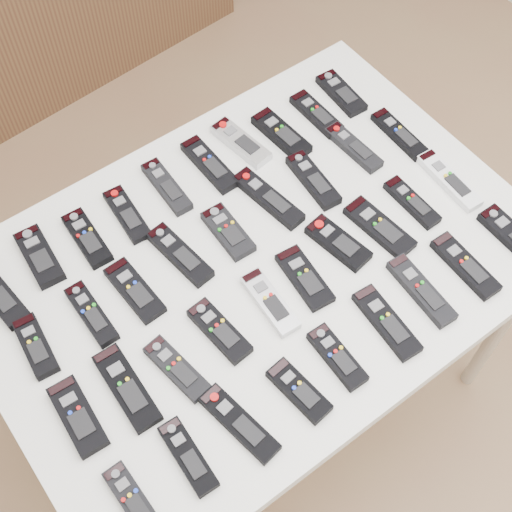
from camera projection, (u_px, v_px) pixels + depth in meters
ground at (297, 415)px, 2.23m from camera, size 4.00×4.00×0.00m
table at (256, 274)px, 1.67m from camera, size 1.25×0.88×0.78m
remote_1 at (39, 257)px, 1.61m from camera, size 0.07×0.16×0.02m
remote_2 at (87, 238)px, 1.64m from camera, size 0.06×0.16×0.02m
remote_3 at (127, 214)px, 1.67m from camera, size 0.06×0.17×0.02m
remote_4 at (167, 187)px, 1.71m from camera, size 0.05×0.17×0.02m
remote_5 at (209, 165)px, 1.75m from camera, size 0.05×0.18×0.02m
remote_6 at (241, 143)px, 1.79m from camera, size 0.07×0.18×0.02m
remote_7 at (281, 134)px, 1.80m from camera, size 0.07×0.18×0.02m
remote_8 at (316, 114)px, 1.84m from camera, size 0.05×0.16×0.02m
remote_9 at (341, 93)px, 1.88m from camera, size 0.07×0.16×0.02m
remote_10 at (36, 346)px, 1.49m from camera, size 0.07×0.15×0.02m
remote_11 at (92, 314)px, 1.53m from camera, size 0.05×0.16×0.02m
remote_12 at (135, 290)px, 1.56m from camera, size 0.06×0.17×0.02m
remote_13 at (180, 255)px, 1.61m from camera, size 0.07×0.19×0.02m
remote_14 at (228, 232)px, 1.64m from camera, size 0.06×0.15×0.02m
remote_15 at (268, 198)px, 1.69m from camera, size 0.07×0.21×0.02m
remote_16 at (313, 180)px, 1.72m from camera, size 0.07×0.18×0.02m
remote_17 at (354, 147)px, 1.78m from camera, size 0.05×0.17×0.02m
remote_18 at (399, 134)px, 1.80m from camera, size 0.05×0.18×0.02m
remote_19 at (78, 416)px, 1.41m from camera, size 0.07×0.17×0.02m
remote_20 at (127, 388)px, 1.44m from camera, size 0.07×0.19×0.02m
remote_21 at (177, 369)px, 1.47m from camera, size 0.07×0.17×0.02m
remote_22 at (220, 331)px, 1.51m from camera, size 0.07×0.16×0.02m
remote_23 at (270, 302)px, 1.55m from camera, size 0.06×0.17×0.02m
remote_24 at (305, 278)px, 1.58m from camera, size 0.08×0.17×0.02m
remote_25 at (338, 243)px, 1.63m from camera, size 0.08×0.16×0.02m
remote_26 at (380, 227)px, 1.65m from camera, size 0.08×0.19×0.02m
remote_27 at (412, 202)px, 1.69m from camera, size 0.04×0.16×0.02m
remote_28 at (449, 180)px, 1.72m from camera, size 0.06×0.19×0.02m
remote_29 at (133, 500)px, 1.33m from camera, size 0.05×0.15×0.02m
remote_30 at (188, 456)px, 1.37m from camera, size 0.05×0.16×0.02m
remote_31 at (239, 423)px, 1.41m from camera, size 0.08×0.19×0.02m
remote_32 at (299, 391)px, 1.44m from camera, size 0.07×0.15×0.02m
remote_33 at (337, 357)px, 1.48m from camera, size 0.05×0.15×0.02m
remote_34 at (387, 322)px, 1.52m from camera, size 0.07×0.19×0.02m
remote_35 at (421, 290)px, 1.56m from camera, size 0.06×0.19×0.02m
remote_36 at (465, 266)px, 1.60m from camera, size 0.06×0.18×0.02m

